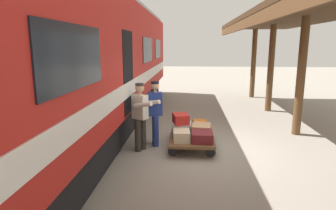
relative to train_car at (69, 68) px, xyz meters
The scene contains 13 objects.
ground_plane 4.19m from the train_car, behind, with size 60.00×60.00×0.00m, color gray.
platform_canopy 6.24m from the train_car, behind, with size 3.20×16.68×3.56m.
train_car is the anchor object (origin of this frame).
luggage_cart 3.57m from the train_car, behind, with size 1.14×1.94×0.31m.
suitcase_orange_carryall 3.80m from the train_car, 165.36° to the right, with size 0.36×0.62×0.20m, color #CC6B23.
suitcase_gray_aluminum 3.25m from the train_car, behind, with size 0.47×0.53×0.30m, color #9EA0A5.
suitcase_cream_canvas 3.25m from the train_car, behind, with size 0.40×0.54×0.26m, color beige.
suitcase_navy_fabric 3.37m from the train_car, 162.89° to the right, with size 0.38×0.50×0.24m, color navy.
suitcase_tan_vintage 3.70m from the train_car, behind, with size 0.47×0.58×0.27m, color tan.
suitcase_maroon_trunk 3.70m from the train_car, behind, with size 0.51×0.62×0.23m, color maroon.
suitcase_red_plastic 3.09m from the train_car, behind, with size 0.37×0.49×0.24m, color #AD231E.
porter_in_overalls 2.40m from the train_car, behind, with size 0.71×0.51×1.70m.
porter_by_door 2.13m from the train_car, behind, with size 0.74×0.63×1.70m.
Camera 1 is at (0.66, 6.96, 2.60)m, focal length 30.85 mm.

